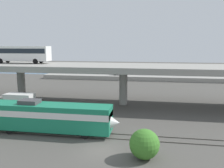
# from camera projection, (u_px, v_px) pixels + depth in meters

# --- Properties ---
(ground_plane) EXTENTS (260.00, 260.00, 0.00)m
(ground_plane) POSITION_uv_depth(u_px,v_px,m) (100.00, 150.00, 25.42)
(ground_plane) COLOR #4C4944
(rail_strip_near) EXTENTS (110.00, 0.12, 0.12)m
(rail_strip_near) POSITION_uv_depth(u_px,v_px,m) (106.00, 138.00, 28.54)
(rail_strip_near) COLOR #59544C
(rail_strip_near) RESTS_ON ground_plane
(rail_strip_far) EXTENTS (110.00, 0.12, 0.12)m
(rail_strip_far) POSITION_uv_depth(u_px,v_px,m) (109.00, 133.00, 30.06)
(rail_strip_far) COLOR #59544C
(rail_strip_far) RESTS_ON ground_plane
(train_locomotive) EXTENTS (16.65, 3.04, 4.18)m
(train_locomotive) POSITION_uv_depth(u_px,v_px,m) (56.00, 116.00, 30.03)
(train_locomotive) COLOR #197A56
(train_locomotive) RESTS_ON ground_plane
(highway_overpass) EXTENTS (96.00, 11.23, 7.32)m
(highway_overpass) POSITION_uv_depth(u_px,v_px,m) (123.00, 69.00, 43.80)
(highway_overpass) COLOR gray
(highway_overpass) RESTS_ON ground_plane
(transit_bus_on_overpass) EXTENTS (12.00, 2.68, 3.40)m
(transit_bus_on_overpass) POSITION_uv_depth(u_px,v_px,m) (20.00, 53.00, 47.98)
(transit_bus_on_overpass) COLOR silver
(transit_bus_on_overpass) RESTS_ON highway_overpass
(service_truck_west) EXTENTS (6.80, 2.46, 3.04)m
(service_truck_west) POSITION_uv_depth(u_px,v_px,m) (15.00, 102.00, 39.97)
(service_truck_west) COLOR #9E998C
(service_truck_west) RESTS_ON ground_plane
(pier_parking_lot) EXTENTS (58.93, 12.42, 1.32)m
(pier_parking_lot) POSITION_uv_depth(u_px,v_px,m) (136.00, 76.00, 78.82)
(pier_parking_lot) COLOR gray
(pier_parking_lot) RESTS_ON ground_plane
(parked_car_0) EXTENTS (4.26, 2.00, 1.50)m
(parked_car_0) POSITION_uv_depth(u_px,v_px,m) (181.00, 73.00, 76.58)
(parked_car_0) COLOR navy
(parked_car_0) RESTS_ON pier_parking_lot
(parked_car_1) EXTENTS (4.12, 1.95, 1.50)m
(parked_car_1) POSITION_uv_depth(u_px,v_px,m) (128.00, 71.00, 81.71)
(parked_car_1) COLOR #0C4C26
(parked_car_1) RESTS_ON pier_parking_lot
(parked_car_2) EXTENTS (4.52, 1.90, 1.50)m
(parked_car_2) POSITION_uv_depth(u_px,v_px,m) (120.00, 73.00, 76.82)
(parked_car_2) COLOR #B7B7BC
(parked_car_2) RESTS_ON pier_parking_lot
(parked_car_3) EXTENTS (4.11, 1.87, 1.50)m
(parked_car_3) POSITION_uv_depth(u_px,v_px,m) (143.00, 72.00, 78.84)
(parked_car_3) COLOR #515459
(parked_car_3) RESTS_ON pier_parking_lot
(harbor_water) EXTENTS (140.00, 36.00, 0.01)m
(harbor_water) POSITION_uv_depth(u_px,v_px,m) (140.00, 71.00, 101.30)
(harbor_water) COLOR #385B7A
(harbor_water) RESTS_ON ground_plane
(shrub_right) EXTENTS (2.97, 2.97, 2.97)m
(shrub_right) POSITION_uv_depth(u_px,v_px,m) (144.00, 144.00, 23.35)
(shrub_right) COLOR #3C7B28
(shrub_right) RESTS_ON ground_plane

